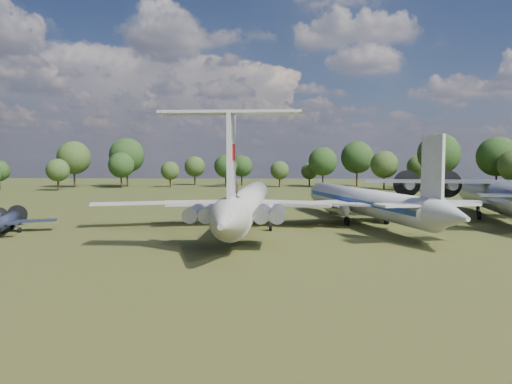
# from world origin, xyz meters

# --- Properties ---
(ground) EXTENTS (300.00, 300.00, 0.00)m
(ground) POSITION_xyz_m (0.00, 0.00, 0.00)
(ground) COLOR #284216
(ground) RESTS_ON ground
(il62_airliner) EXTENTS (42.44, 54.59, 5.27)m
(il62_airliner) POSITION_xyz_m (4.93, -1.30, 2.64)
(il62_airliner) COLOR silver
(il62_airliner) RESTS_ON ground
(tu104_jet) EXTENTS (48.08, 56.85, 4.91)m
(tu104_jet) POSITION_xyz_m (20.83, 3.74, 2.46)
(tu104_jet) COLOR silver
(tu104_jet) RESTS_ON ground
(an12_transport) EXTENTS (44.35, 48.29, 5.73)m
(an12_transport) POSITION_xyz_m (41.69, 10.08, 2.86)
(an12_transport) COLOR gray
(an12_transport) RESTS_ON ground
(small_prop_west) EXTENTS (15.43, 18.02, 2.24)m
(small_prop_west) POSITION_xyz_m (-24.30, -6.42, 1.12)
(small_prop_west) COLOR black
(small_prop_west) RESTS_ON ground
(person_on_il62) EXTENTS (0.80, 0.66, 1.87)m
(person_on_il62) POSITION_xyz_m (4.63, -16.06, 6.21)
(person_on_il62) COLOR #906549
(person_on_il62) RESTS_ON il62_airliner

